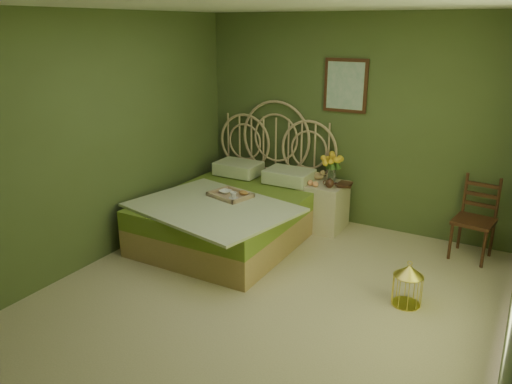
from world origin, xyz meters
The scene contains 13 objects.
floor centered at (0.00, 0.00, 0.00)m, with size 4.50×4.50×0.00m, color #CBB893.
ceiling centered at (0.00, 0.00, 2.60)m, with size 4.50×4.50×0.00m, color silver.
wall_back centered at (0.00, 2.25, 1.30)m, with size 4.00×4.00×0.00m, color #4E5F32.
wall_left centered at (-2.00, 0.00, 1.30)m, with size 4.50×4.50×0.00m, color #4E5F32.
wall_art centered at (-0.12, 2.22, 1.75)m, with size 0.54×0.04×0.64m.
bed centered at (-1.04, 1.15, 0.33)m, with size 1.92×2.42×1.50m.
nightstand centered at (-0.22, 1.91, 0.36)m, with size 0.53×0.53×1.02m.
chair centered at (1.53, 1.97, 0.50)m, with size 0.45×0.45×0.90m.
birdcage centered at (1.16, 0.57, 0.19)m, with size 0.26×0.26×0.40m.
book_lower centered at (-0.04, 1.92, 0.60)m, with size 0.17×0.23×0.02m, color #381E0F.
book_upper centered at (-0.04, 1.92, 0.62)m, with size 0.16×0.22×0.02m, color #472819.
cereal_bowl centered at (-1.09, 1.01, 0.59)m, with size 0.14×0.14×0.03m, color white.
coffee_cup centered at (-0.91, 0.90, 0.61)m, with size 0.08×0.08×0.07m, color white.
Camera 1 is at (1.94, -3.62, 2.45)m, focal length 35.00 mm.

